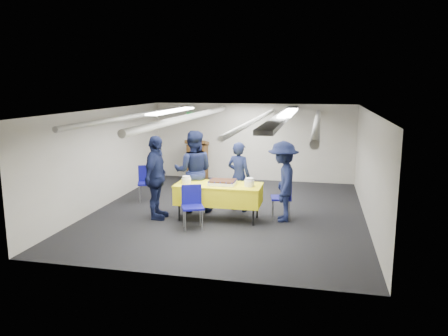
{
  "coord_description": "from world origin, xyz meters",
  "views": [
    {
      "loc": [
        1.96,
        -9.4,
        2.86
      ],
      "look_at": [
        -0.07,
        -0.2,
        1.05
      ],
      "focal_mm": 35.0,
      "sensor_mm": 36.0,
      "label": 1
    }
  ],
  "objects_px": {
    "sailor_a": "(239,177)",
    "sailor_d": "(283,181)",
    "sheet_cake": "(222,182)",
    "serving_table": "(219,194)",
    "chair_left": "(147,179)",
    "podium": "(197,160)",
    "sailor_c": "(156,178)",
    "chair_right": "(285,194)",
    "sailor_b": "(194,171)",
    "chair_near": "(192,202)"
  },
  "relations": [
    {
      "from": "sheet_cake",
      "to": "sailor_b",
      "type": "relative_size",
      "value": 0.31
    },
    {
      "from": "serving_table",
      "to": "sailor_a",
      "type": "distance_m",
      "value": 0.83
    },
    {
      "from": "chair_left",
      "to": "sailor_a",
      "type": "distance_m",
      "value": 2.46
    },
    {
      "from": "sailor_b",
      "to": "sailor_c",
      "type": "relative_size",
      "value": 1.03
    },
    {
      "from": "sailor_d",
      "to": "sheet_cake",
      "type": "bearing_deg",
      "value": -87.17
    },
    {
      "from": "serving_table",
      "to": "sailor_d",
      "type": "distance_m",
      "value": 1.39
    },
    {
      "from": "serving_table",
      "to": "sailor_b",
      "type": "distance_m",
      "value": 0.94
    },
    {
      "from": "sheet_cake",
      "to": "chair_left",
      "type": "height_order",
      "value": "chair_left"
    },
    {
      "from": "sheet_cake",
      "to": "chair_right",
      "type": "bearing_deg",
      "value": 16.12
    },
    {
      "from": "serving_table",
      "to": "sheet_cake",
      "type": "relative_size",
      "value": 3.2
    },
    {
      "from": "chair_near",
      "to": "sailor_d",
      "type": "height_order",
      "value": "sailor_d"
    },
    {
      "from": "sailor_d",
      "to": "chair_left",
      "type": "bearing_deg",
      "value": -111.49
    },
    {
      "from": "podium",
      "to": "sheet_cake",
      "type": "bearing_deg",
      "value": -66.42
    },
    {
      "from": "chair_right",
      "to": "chair_left",
      "type": "height_order",
      "value": "same"
    },
    {
      "from": "sheet_cake",
      "to": "chair_left",
      "type": "distance_m",
      "value": 2.49
    },
    {
      "from": "serving_table",
      "to": "sailor_a",
      "type": "height_order",
      "value": "sailor_a"
    },
    {
      "from": "podium",
      "to": "sailor_d",
      "type": "distance_m",
      "value": 4.47
    },
    {
      "from": "sheet_cake",
      "to": "chair_left",
      "type": "xyz_separation_m",
      "value": [
        -2.2,
        1.14,
        -0.29
      ]
    },
    {
      "from": "chair_left",
      "to": "chair_near",
      "type": "bearing_deg",
      "value": -46.46
    },
    {
      "from": "podium",
      "to": "sailor_b",
      "type": "bearing_deg",
      "value": -75.65
    },
    {
      "from": "sailor_a",
      "to": "sailor_d",
      "type": "height_order",
      "value": "sailor_d"
    },
    {
      "from": "sailor_b",
      "to": "serving_table",
      "type": "bearing_deg",
      "value": 134.09
    },
    {
      "from": "podium",
      "to": "sailor_d",
      "type": "relative_size",
      "value": 0.74
    },
    {
      "from": "podium",
      "to": "chair_right",
      "type": "relative_size",
      "value": 1.44
    },
    {
      "from": "chair_left",
      "to": "serving_table",
      "type": "bearing_deg",
      "value": -28.38
    },
    {
      "from": "sheet_cake",
      "to": "sailor_a",
      "type": "relative_size",
      "value": 0.36
    },
    {
      "from": "sailor_a",
      "to": "sheet_cake",
      "type": "bearing_deg",
      "value": 95.18
    },
    {
      "from": "podium",
      "to": "sailor_d",
      "type": "bearing_deg",
      "value": -50.4
    },
    {
      "from": "podium",
      "to": "chair_left",
      "type": "height_order",
      "value": "podium"
    },
    {
      "from": "sailor_a",
      "to": "sailor_b",
      "type": "height_order",
      "value": "sailor_b"
    },
    {
      "from": "chair_left",
      "to": "chair_right",
      "type": "bearing_deg",
      "value": -12.41
    },
    {
      "from": "chair_near",
      "to": "sailor_b",
      "type": "xyz_separation_m",
      "value": [
        -0.31,
        1.17,
        0.39
      ]
    },
    {
      "from": "sailor_c",
      "to": "sailor_d",
      "type": "height_order",
      "value": "sailor_c"
    },
    {
      "from": "sheet_cake",
      "to": "sailor_a",
      "type": "distance_m",
      "value": 0.77
    },
    {
      "from": "sailor_c",
      "to": "sheet_cake",
      "type": "bearing_deg",
      "value": -82.41
    },
    {
      "from": "sailor_b",
      "to": "podium",
      "type": "bearing_deg",
      "value": -85.92
    },
    {
      "from": "serving_table",
      "to": "sailor_d",
      "type": "xyz_separation_m",
      "value": [
        1.34,
        0.2,
        0.29
      ]
    },
    {
      "from": "sheet_cake",
      "to": "sailor_a",
      "type": "height_order",
      "value": "sailor_a"
    },
    {
      "from": "chair_right",
      "to": "chair_left",
      "type": "bearing_deg",
      "value": 167.59
    },
    {
      "from": "sheet_cake",
      "to": "sailor_d",
      "type": "height_order",
      "value": "sailor_d"
    },
    {
      "from": "serving_table",
      "to": "chair_right",
      "type": "height_order",
      "value": "chair_right"
    },
    {
      "from": "chair_right",
      "to": "chair_left",
      "type": "xyz_separation_m",
      "value": [
        -3.49,
        0.77,
        0.0
      ]
    },
    {
      "from": "serving_table",
      "to": "chair_near",
      "type": "relative_size",
      "value": 2.11
    },
    {
      "from": "chair_left",
      "to": "sailor_d",
      "type": "distance_m",
      "value": 3.6
    },
    {
      "from": "chair_near",
      "to": "chair_left",
      "type": "height_order",
      "value": "same"
    },
    {
      "from": "sheet_cake",
      "to": "sailor_c",
      "type": "distance_m",
      "value": 1.43
    },
    {
      "from": "podium",
      "to": "chair_left",
      "type": "distance_m",
      "value": 2.57
    },
    {
      "from": "sheet_cake",
      "to": "sailor_b",
      "type": "xyz_separation_m",
      "value": [
        -0.79,
        0.5,
        0.11
      ]
    },
    {
      "from": "sheet_cake",
      "to": "sailor_a",
      "type": "bearing_deg",
      "value": 73.79
    },
    {
      "from": "chair_near",
      "to": "sailor_c",
      "type": "relative_size",
      "value": 0.48
    }
  ]
}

